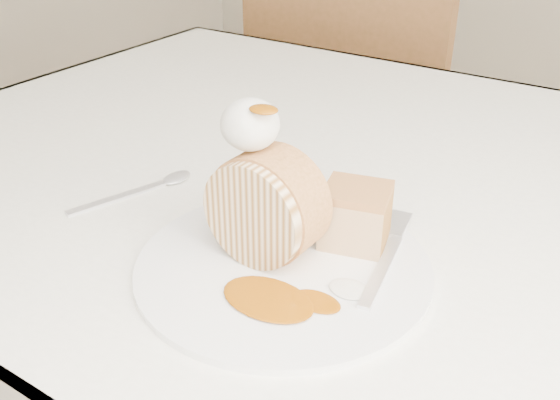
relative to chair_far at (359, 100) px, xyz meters
The scene contains 10 objects.
table 0.80m from the chair_far, 59.27° to the right, with size 1.40×0.90×0.75m.
chair_far is the anchor object (origin of this frame).
plate 0.99m from the chair_far, 67.67° to the right, with size 0.27×0.27×0.01m, color white.
roulade_slice 0.99m from the chair_far, 68.76° to the right, with size 0.10×0.10×0.06m, color beige.
cake_chunk 0.95m from the chair_far, 63.92° to the right, with size 0.06×0.06×0.05m, color #B87645.
whipped_cream 1.00m from the chair_far, 69.73° to the right, with size 0.05×0.05×0.05m, color white.
caramel_drizzle 1.02m from the chair_far, 68.80° to the right, with size 0.03×0.02×0.01m, color #894505.
caramel_pool 1.05m from the chair_far, 67.79° to the right, with size 0.08×0.06×0.00m, color #894505, non-canonical shape.
fork 0.99m from the chair_far, 62.42° to the right, with size 0.02×0.16×0.00m, color silver.
spoon 0.92m from the chair_far, 80.84° to the right, with size 0.02×0.14×0.00m, color silver.
Camera 1 is at (0.22, -0.42, 1.09)m, focal length 40.00 mm.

